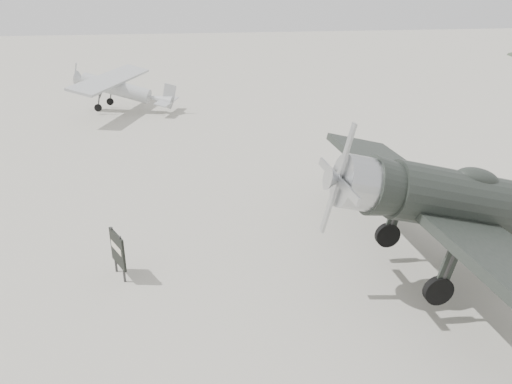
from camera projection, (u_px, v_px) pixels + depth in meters
ground at (311, 228)px, 17.32m from camera, size 160.00×160.00×0.00m
lowwing_monoplane at (489, 206)px, 13.41m from camera, size 9.66×13.38×4.35m
highwing_monoplane at (120, 86)px, 32.89m from camera, size 6.94×9.63×2.75m
sign_board at (118, 250)px, 14.12m from camera, size 0.47×0.94×1.45m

